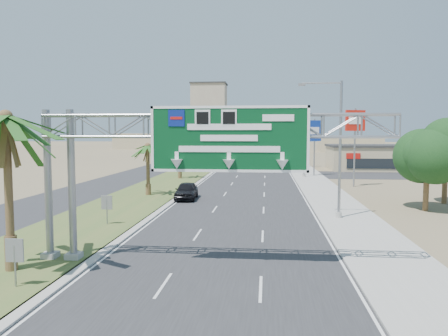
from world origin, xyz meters
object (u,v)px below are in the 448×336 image
car_right_lane (265,163)px  sign_gantry (196,138)px  car_left_lane (186,191)px  car_mid_lane (262,166)px  store_building (383,158)px  pole_sign_red_far (304,137)px  signal_mast (282,140)px  car_far (243,157)px  pole_sign_blue (315,133)px  palm_near (6,118)px  pole_sign_red_near (355,125)px

car_right_lane → sign_gantry: bearing=-86.3°
car_left_lane → car_mid_lane: bearing=75.0°
car_right_lane → store_building: bearing=-5.5°
car_right_lane → pole_sign_red_far: (7.00, -0.53, 4.92)m
store_building → car_right_lane: size_ratio=3.79×
sign_gantry → signal_mast: signal_mast is taller
signal_mast → car_far: 19.01m
store_building → car_far: bearing=138.1°
car_left_lane → pole_sign_red_far: size_ratio=0.66×
signal_mast → pole_sign_blue: pole_sign_blue is taller
signal_mast → car_mid_lane: bearing=-109.9°
palm_near → car_right_lane: palm_near is taller
car_far → pole_sign_red_far: size_ratio=0.69×
sign_gantry → car_left_lane: bearing=101.9°
signal_mast → car_left_lane: (-10.48, -41.86, -4.04)m
car_right_lane → pole_sign_blue: (7.15, -15.92, 5.55)m
sign_gantry → signal_mast: (6.23, 62.05, -1.21)m
car_mid_lane → car_far: bearing=105.3°
car_mid_lane → pole_sign_red_far: size_ratio=0.68×
signal_mast → car_left_lane: signal_mast is taller
palm_near → car_right_lane: (11.20, 62.28, -6.27)m
pole_sign_blue → store_building: bearing=42.2°
palm_near → pole_sign_red_far: size_ratio=1.17×
palm_near → store_building: 66.04m
palm_near → car_right_lane: 63.59m
pole_sign_blue → pole_sign_red_far: pole_sign_blue is taller
pole_sign_red_near → pole_sign_red_far: 28.35m
sign_gantry → store_building: size_ratio=0.93×
palm_near → car_right_lane: size_ratio=1.76×
car_mid_lane → car_far: car_mid_lane is taller
car_right_lane → pole_sign_red_far: 8.57m
pole_sign_red_near → store_building: bearing=68.5°
car_right_lane → pole_sign_blue: size_ratio=0.57×
car_right_lane → pole_sign_red_near: size_ratio=0.52×
car_far → pole_sign_blue: size_ratio=0.60×
palm_near → car_mid_lane: (10.70, 53.85, -6.13)m
car_right_lane → pole_sign_red_far: pole_sign_red_far is taller
signal_mast → store_building: size_ratio=0.57×
car_right_lane → pole_sign_blue: pole_sign_blue is taller
car_left_lane → car_mid_lane: size_ratio=0.97×
pole_sign_red_near → palm_near: bearing=-122.7°
car_mid_lane → pole_sign_blue: size_ratio=0.59×
car_far → pole_sign_blue: 36.76m
car_left_lane → car_right_lane: 40.82m
sign_gantry → pole_sign_red_near: pole_sign_red_near is taller
car_right_lane → pole_sign_red_near: (10.39, -28.63, 6.51)m
palm_near → car_left_lane: size_ratio=1.76×
store_building → car_mid_lane: bearing=-168.6°
store_building → car_right_lane: bearing=167.9°
palm_near → car_far: palm_near is taller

